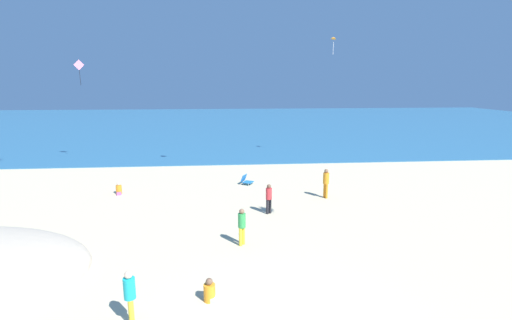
{
  "coord_description": "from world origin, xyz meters",
  "views": [
    {
      "loc": [
        -1.22,
        -7.76,
        6.09
      ],
      "look_at": [
        0.0,
        6.42,
        3.09
      ],
      "focal_mm": 25.81,
      "sensor_mm": 36.0,
      "label": 1
    }
  ],
  "objects": [
    {
      "name": "ocean_water",
      "position": [
        0.0,
        49.29,
        0.03
      ],
      "size": [
        120.0,
        60.0,
        0.05
      ],
      "primitive_type": "cube",
      "color": "teal",
      "rests_on": "ground_plane"
    },
    {
      "name": "beach_chair_near_camera",
      "position": [
        0.04,
        13.88,
        0.26
      ],
      "size": [
        0.87,
        0.84,
        0.6
      ],
      "rotation": [
        0.0,
        0.0,
        5.77
      ],
      "color": "#2370B2",
      "rests_on": "ground_plane"
    },
    {
      "name": "kite_orange",
      "position": [
        7.09,
        20.55,
        9.35
      ],
      "size": [
        0.43,
        0.51,
        1.32
      ],
      "rotation": [
        0.0,
        0.0,
        1.81
      ],
      "color": "orange"
    },
    {
      "name": "person_7",
      "position": [
        -1.7,
        1.72,
        0.26
      ],
      "size": [
        0.62,
        0.54,
        0.7
      ],
      "rotation": [
        0.0,
        0.0,
        5.73
      ],
      "color": "orange",
      "rests_on": "ground_plane"
    },
    {
      "name": "person_0",
      "position": [
        -0.63,
        5.34,
        0.84
      ],
      "size": [
        0.41,
        0.41,
        1.45
      ],
      "rotation": [
        0.0,
        0.0,
        5.57
      ],
      "color": "yellow",
      "rests_on": "ground_plane"
    },
    {
      "name": "person_4",
      "position": [
        -7.16,
        12.52,
        0.24
      ],
      "size": [
        0.4,
        0.58,
        0.66
      ],
      "rotation": [
        0.0,
        0.0,
        4.97
      ],
      "color": "orange",
      "rests_on": "ground_plane"
    },
    {
      "name": "person_5",
      "position": [
        4.13,
        10.83,
        0.92
      ],
      "size": [
        0.4,
        0.4,
        1.59
      ],
      "rotation": [
        0.0,
        0.0,
        3.47
      ],
      "color": "orange",
      "rests_on": "ground_plane"
    },
    {
      "name": "person_2",
      "position": [
        0.8,
        8.68,
        0.83
      ],
      "size": [
        0.39,
        0.39,
        1.44
      ],
      "rotation": [
        0.0,
        0.0,
        2.1
      ],
      "color": "black",
      "rests_on": "ground_plane"
    },
    {
      "name": "person_1",
      "position": [
        -3.68,
        0.86,
        0.86
      ],
      "size": [
        0.38,
        0.38,
        1.49
      ],
      "rotation": [
        0.0,
        0.0,
        3.48
      ],
      "color": "yellow",
      "rests_on": "ground_plane"
    },
    {
      "name": "ground_plane",
      "position": [
        0.0,
        10.0,
        0.0
      ],
      "size": [
        120.0,
        120.0,
        0.0
      ],
      "primitive_type": "plane",
      "color": "beige"
    },
    {
      "name": "kite_pink",
      "position": [
        -11.65,
        20.66,
        7.27
      ],
      "size": [
        0.75,
        0.11,
        1.81
      ],
      "rotation": [
        0.0,
        0.0,
        6.17
      ],
      "color": "pink"
    },
    {
      "name": "cooler_box",
      "position": [
        -8.57,
        4.91,
        0.14
      ],
      "size": [
        0.58,
        0.42,
        0.28
      ],
      "rotation": [
        0.0,
        0.0,
        3.36
      ],
      "color": "#339956",
      "rests_on": "ground_plane"
    }
  ]
}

